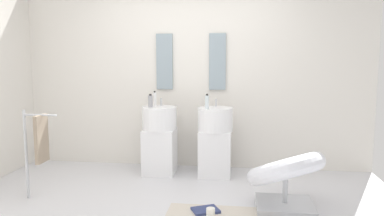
{
  "coord_description": "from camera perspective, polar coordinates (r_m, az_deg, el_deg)",
  "views": [
    {
      "loc": [
        0.66,
        -3.38,
        1.46
      ],
      "look_at": [
        0.15,
        0.55,
        0.95
      ],
      "focal_mm": 34.68,
      "sensor_mm": 36.0,
      "label": 1
    }
  ],
  "objects": [
    {
      "name": "soap_bottle_clear",
      "position": [
        4.53,
        2.31,
        0.94
      ],
      "size": [
        0.05,
        0.05,
        0.19
      ],
      "color": "silver",
      "rests_on": "pedestal_sink_right"
    },
    {
      "name": "pedestal_sink_right",
      "position": [
        4.72,
        3.57,
        -4.97
      ],
      "size": [
        0.44,
        0.44,
        0.97
      ],
      "color": "white",
      "rests_on": "ground_plane"
    },
    {
      "name": "soap_bottle_grey",
      "position": [
        4.72,
        -6.41,
        1.05
      ],
      "size": [
        0.06,
        0.06,
        0.17
      ],
      "color": "#99999E",
      "rests_on": "pedestal_sink_left"
    },
    {
      "name": "vanity_mirror_right",
      "position": [
        4.97,
        3.94,
        7.12
      ],
      "size": [
        0.22,
        0.03,
        0.75
      ],
      "primitive_type": "cube",
      "color": "#8C9EA8"
    },
    {
      "name": "magazine_navy",
      "position": [
        3.72,
        2.1,
        -15.43
      ],
      "size": [
        0.3,
        0.28,
        0.02
      ],
      "primitive_type": "cube",
      "rotation": [
        0.0,
        0.0,
        0.45
      ],
      "color": "navy",
      "rests_on": "area_rug"
    },
    {
      "name": "soap_bottle_white",
      "position": [
        4.83,
        -5.74,
        1.39
      ],
      "size": [
        0.04,
        0.04,
        0.2
      ],
      "color": "white",
      "rests_on": "pedestal_sink_left"
    },
    {
      "name": "vanity_mirror_left",
      "position": [
        5.07,
        -4.25,
        7.12
      ],
      "size": [
        0.22,
        0.03,
        0.75
      ],
      "primitive_type": "cube",
      "color": "#8C9EA8"
    },
    {
      "name": "towel_rack",
      "position": [
        4.19,
        -22.47,
        -4.66
      ],
      "size": [
        0.37,
        0.22,
        0.95
      ],
      "color": "#B7BABF",
      "rests_on": "ground_plane"
    },
    {
      "name": "rear_partition",
      "position": [
        5.08,
        -0.08,
        5.52
      ],
      "size": [
        4.8,
        0.1,
        2.6
      ],
      "primitive_type": "cube",
      "color": "silver",
      "rests_on": "ground_plane"
    },
    {
      "name": "pedestal_sink_left",
      "position": [
        4.82,
        -5.0,
        -4.73
      ],
      "size": [
        0.44,
        0.44,
        0.97
      ],
      "color": "white",
      "rests_on": "ground_plane"
    },
    {
      "name": "ground_plane",
      "position": [
        3.75,
        -3.49,
        -15.92
      ],
      "size": [
        4.8,
        3.6,
        0.04
      ],
      "primitive_type": "cube",
      "color": "silver"
    },
    {
      "name": "coffee_mug",
      "position": [
        3.56,
        2.88,
        -15.85
      ],
      "size": [
        0.08,
        0.08,
        0.1
      ],
      "primitive_type": "cylinder",
      "color": "white",
      "rests_on": "area_rug"
    },
    {
      "name": "lounge_chair",
      "position": [
        3.81,
        14.19,
        -9.83
      ],
      "size": [
        1.11,
        1.11,
        0.65
      ],
      "color": "#B7BABF",
      "rests_on": "ground_plane"
    }
  ]
}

